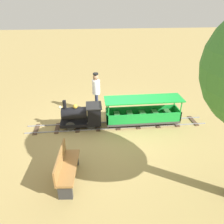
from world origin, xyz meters
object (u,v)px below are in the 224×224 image
object	(u,v)px
passenger_car	(143,114)
locomotive	(83,115)
park_bench	(66,167)
conductor_person	(96,90)

from	to	relation	value
passenger_car	locomotive	bearing A→B (deg)	90.00
locomotive	park_bench	size ratio (longest dim) A/B	1.09
locomotive	park_bench	world-z (taller)	locomotive
passenger_car	conductor_person	distance (m)	2.02
locomotive	conductor_person	distance (m)	1.33
passenger_car	park_bench	bearing A→B (deg)	135.45
locomotive	passenger_car	world-z (taller)	locomotive
passenger_car	park_bench	distance (m)	3.54
passenger_car	conductor_person	bearing A→B (deg)	54.78
conductor_person	locomotive	bearing A→B (deg)	155.04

